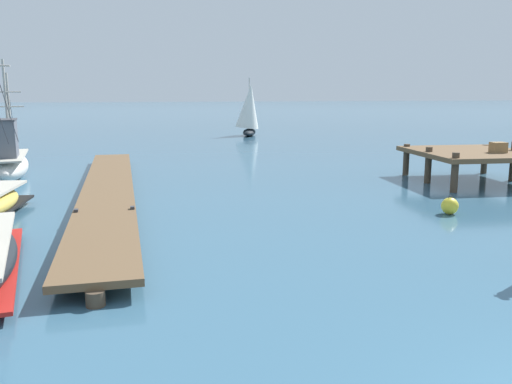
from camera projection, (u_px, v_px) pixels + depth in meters
The scene contains 5 objects.
floating_dock at pixel (108, 189), 19.81m from camera, with size 2.25×21.21×0.53m.
fishing_boat_0 at pixel (10, 161), 24.16m from camera, with size 2.15×6.36×5.29m.
pier_platform at pixel (473, 154), 23.28m from camera, with size 5.01×5.51×1.80m.
mooring_buoy at pixel (450, 206), 17.27m from camera, with size 0.54×0.54×0.62m.
distant_sailboat at pixel (249, 110), 47.40m from camera, with size 2.91×4.26×5.06m.
Camera 1 is at (-5.56, -4.18, 3.90)m, focal length 37.78 mm.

